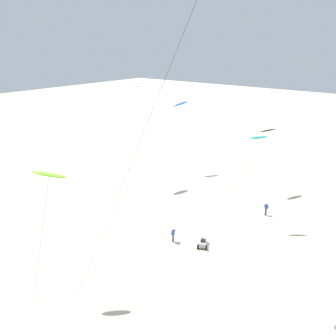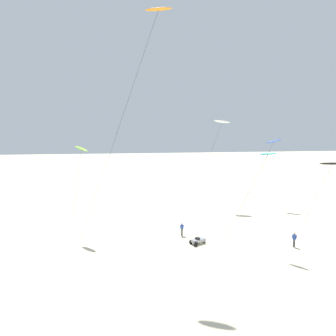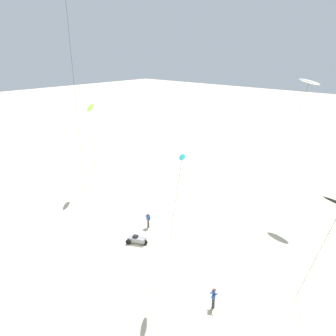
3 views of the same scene
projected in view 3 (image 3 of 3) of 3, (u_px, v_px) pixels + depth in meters
ground_plane at (131, 249)px, 33.01m from camera, size 260.00×260.00×0.00m
kite_teal at (182, 160)px, 24.80m from camera, size 4.62×3.60×10.88m
kite_lime at (91, 108)px, 42.96m from camera, size 3.07×2.59×11.29m
kite_white at (309, 83)px, 36.19m from camera, size 5.64×3.83×14.96m
kite_flyer_nearest at (148, 220)px, 36.68m from camera, size 0.57×0.54×1.67m
kite_flyer_middle at (213, 297)px, 25.36m from camera, size 0.73×0.73×1.67m
beach_buggy at (137, 239)px, 33.89m from camera, size 2.11×1.54×0.82m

